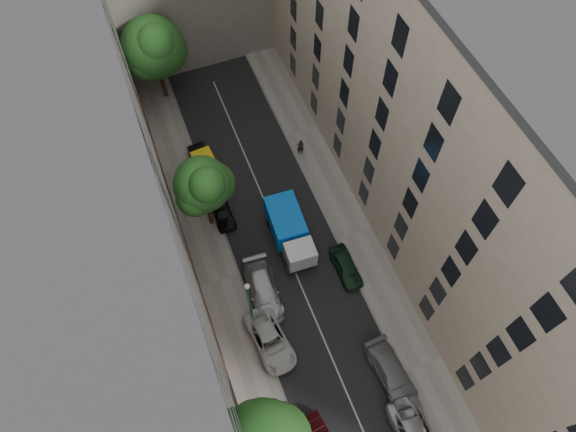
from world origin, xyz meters
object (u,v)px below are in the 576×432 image
tarp_truck (290,231)px  tree_mid (204,186)px  car_left_2 (270,340)px  car_left_4 (222,211)px  car_left_5 (204,164)px  car_right_2 (346,267)px  lamp_post (249,300)px  tree_far (155,50)px  car_left_3 (263,290)px  car_right_1 (391,373)px  pedestrian (300,147)px

tarp_truck → tree_mid: size_ratio=0.77×
car_left_2 → car_left_4: size_ratio=1.32×
tarp_truck → car_left_5: size_ratio=1.39×
car_right_2 → car_left_5: bearing=119.4°
tarp_truck → car_left_5: bearing=118.3°
car_left_5 → lamp_post: size_ratio=0.68×
car_left_5 → lamp_post: lamp_post is taller
tree_far → car_left_5: bearing=-84.4°
tree_mid → tree_far: bearing=90.0°
car_left_3 → car_left_5: car_left_3 is taller
car_left_2 → tree_mid: (-0.90, 10.68, 4.65)m
lamp_post → tree_far: bearing=90.8°
car_right_2 → car_left_3: bearing=176.6°
tarp_truck → lamp_post: 7.46m
tarp_truck → car_right_1: size_ratio=1.24×
car_right_1 → car_right_2: (0.41, 8.20, -0.05)m
car_left_3 → car_right_1: size_ratio=1.09×
car_left_5 → car_right_1: 22.17m
tarp_truck → car_left_4: tarp_truck is taller
car_left_4 → car_right_1: 17.56m
car_left_4 → tarp_truck: bearing=-44.3°
car_right_2 → pedestrian: bearing=85.7°
car_left_2 → car_right_2: 7.88m
car_left_3 → tree_far: size_ratio=0.62×
car_left_3 → lamp_post: bearing=-126.6°
tree_far → lamp_post: size_ratio=1.32×
tarp_truck → tree_far: (-5.10, 18.15, 4.11)m
tree_far → lamp_post: bearing=-89.2°
tree_mid → lamp_post: 8.78m
car_left_2 → pedestrian: size_ratio=2.91×
tree_mid → pedestrian: tree_mid is taller
tarp_truck → car_left_3: size_ratio=1.14×
car_right_1 → tree_mid: 18.07m
car_left_2 → car_right_2: size_ratio=1.31×
car_left_2 → car_left_3: size_ratio=0.95×
car_right_2 → tree_mid: tree_mid is taller
car_left_5 → tree_mid: tree_mid is taller
tarp_truck → pedestrian: tarp_truck is taller
car_left_4 → car_right_1: bearing=-67.3°
lamp_post → car_left_4: bearing=86.3°
car_left_2 → car_left_5: bearing=84.3°
tarp_truck → car_left_3: bearing=-130.9°
car_right_1 → tarp_truck: bearing=98.2°
car_right_1 → tree_mid: size_ratio=0.63×
tarp_truck → lamp_post: bearing=-130.0°
tree_far → car_left_4: bearing=-86.3°
lamp_post → tree_mid: bearing=92.0°
car_left_2 → car_right_2: bearing=18.2°
car_left_2 → tree_far: size_ratio=0.59×
pedestrian → car_left_5: bearing=-0.1°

